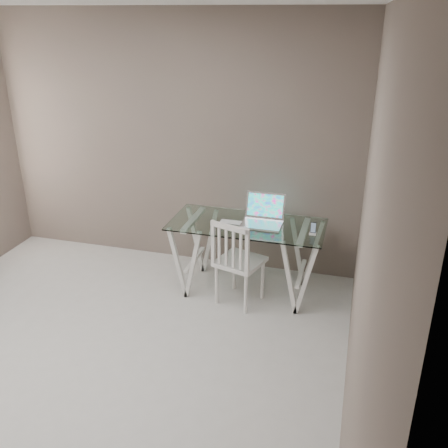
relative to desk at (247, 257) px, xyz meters
name	(u,v)px	position (x,y,z in m)	size (l,w,h in m)	color
room	(40,168)	(-1.00, -1.67, 1.33)	(4.50, 4.52, 2.71)	#B5B3AE
desk	(247,257)	(0.00, 0.00, 0.00)	(1.50, 0.70, 0.75)	silver
chair	(236,259)	(-0.04, -0.28, 0.11)	(0.51, 0.51, 0.89)	silver
laptop	(263,216)	(0.14, 0.08, 0.43)	(0.39, 0.36, 0.26)	silver
keyboard	(232,222)	(-0.15, -0.02, 0.37)	(0.25, 0.11, 0.01)	silver
mouse	(243,229)	(0.00, -0.17, 0.38)	(0.11, 0.07, 0.04)	white
phone_dock	(313,231)	(0.64, -0.07, 0.39)	(0.06, 0.06, 0.12)	white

